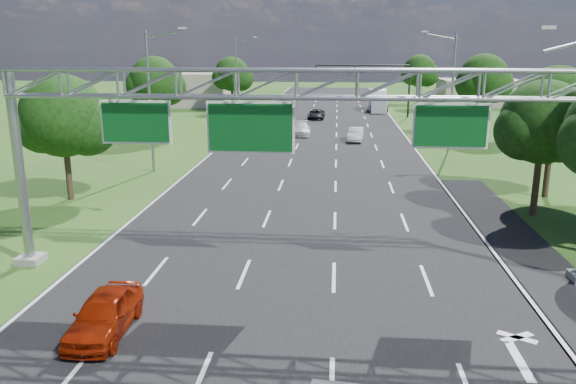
# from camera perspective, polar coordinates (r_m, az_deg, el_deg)

# --- Properties ---
(ground) EXTENTS (220.00, 220.00, 0.00)m
(ground) POSITION_cam_1_polar(r_m,az_deg,el_deg) (40.23, 2.31, 1.80)
(ground) COLOR #204314
(ground) RESTS_ON ground
(road) EXTENTS (18.00, 180.00, 0.02)m
(road) POSITION_cam_1_polar(r_m,az_deg,el_deg) (40.23, 2.31, 1.80)
(road) COLOR black
(road) RESTS_ON ground
(road_flare) EXTENTS (3.00, 30.00, 0.02)m
(road_flare) POSITION_cam_1_polar(r_m,az_deg,el_deg) (26.22, 23.53, -6.44)
(road_flare) COLOR black
(road_flare) RESTS_ON ground
(sign_gantry) EXTENTS (23.50, 1.00, 9.56)m
(sign_gantry) POSITION_cam_1_polar(r_m,az_deg,el_deg) (21.34, 1.07, 9.29)
(sign_gantry) COLOR gray
(sign_gantry) RESTS_ON ground
(traffic_signal) EXTENTS (12.21, 0.24, 7.00)m
(traffic_signal) POSITION_cam_1_polar(r_m,az_deg,el_deg) (74.52, 9.53, 11.47)
(traffic_signal) COLOR black
(traffic_signal) RESTS_ON ground
(streetlight_l_near) EXTENTS (2.97, 0.22, 10.16)m
(streetlight_l_near) POSITION_cam_1_polar(r_m,az_deg,el_deg) (41.46, -13.64, 9.59)
(streetlight_l_near) COLOR gray
(streetlight_l_near) RESTS_ON ground
(streetlight_l_far) EXTENTS (2.97, 0.22, 10.16)m
(streetlight_l_far) POSITION_cam_1_polar(r_m,az_deg,el_deg) (75.42, -5.15, 11.96)
(streetlight_l_far) COLOR gray
(streetlight_l_far) RESTS_ON ground
(streetlight_r_mid) EXTENTS (2.97, 0.22, 10.16)m
(streetlight_r_mid) POSITION_cam_1_polar(r_m,az_deg,el_deg) (50.23, 16.14, 10.22)
(streetlight_r_mid) COLOR gray
(streetlight_r_mid) RESTS_ON ground
(tree_verge_la) EXTENTS (5.76, 4.80, 7.40)m
(tree_verge_la) POSITION_cam_1_polar(r_m,az_deg,el_deg) (35.20, -21.73, 6.83)
(tree_verge_la) COLOR #2D2116
(tree_verge_la) RESTS_ON ground
(tree_verge_lb) EXTENTS (5.76, 4.80, 8.06)m
(tree_verge_lb) POSITION_cam_1_polar(r_m,az_deg,el_deg) (57.16, -13.33, 10.68)
(tree_verge_lb) COLOR #2D2116
(tree_verge_lb) RESTS_ON ground
(tree_verge_lc) EXTENTS (5.76, 4.80, 7.62)m
(tree_verge_lc) POSITION_cam_1_polar(r_m,az_deg,el_deg) (80.69, -5.67, 11.68)
(tree_verge_lc) COLOR #2D2116
(tree_verge_lc) RESTS_ON ground
(tree_verge_rd) EXTENTS (5.76, 4.80, 8.28)m
(tree_verge_rd) POSITION_cam_1_polar(r_m,az_deg,el_deg) (59.09, 19.29, 10.59)
(tree_verge_rd) COLOR #2D2116
(tree_verge_rd) RESTS_ON ground
(tree_verge_re) EXTENTS (5.76, 4.80, 7.84)m
(tree_verge_re) POSITION_cam_1_polar(r_m,az_deg,el_deg) (88.18, 13.25, 11.75)
(tree_verge_re) COLOR #2D2116
(tree_verge_re) RESTS_ON ground
(building_left) EXTENTS (14.00, 10.00, 5.00)m
(building_left) POSITION_cam_1_polar(r_m,az_deg,el_deg) (90.61, -10.44, 10.24)
(building_left) COLOR #A6998B
(building_left) RESTS_ON ground
(building_right) EXTENTS (12.00, 9.00, 4.00)m
(building_right) POSITION_cam_1_polar(r_m,az_deg,el_deg) (94.13, 18.87, 9.56)
(building_right) COLOR #A6998B
(building_right) RESTS_ON ground
(red_coupe) EXTENTS (1.69, 3.98, 1.34)m
(red_coupe) POSITION_cam_1_polar(r_m,az_deg,el_deg) (19.03, -18.15, -11.66)
(red_coupe) COLOR #961E06
(red_coupe) RESTS_ON ground
(car_queue_a) EXTENTS (2.16, 4.62, 1.30)m
(car_queue_a) POSITION_cam_1_polar(r_m,az_deg,el_deg) (58.34, 1.34, 6.42)
(car_queue_a) COLOR silver
(car_queue_a) RESTS_ON ground
(car_queue_b) EXTENTS (2.12, 4.40, 1.21)m
(car_queue_b) POSITION_cam_1_polar(r_m,az_deg,el_deg) (71.87, 2.90, 7.89)
(car_queue_b) COLOR black
(car_queue_b) RESTS_ON ground
(car_queue_c) EXTENTS (2.44, 4.78, 1.56)m
(car_queue_c) POSITION_cam_1_polar(r_m,az_deg,el_deg) (60.10, -0.68, 6.79)
(car_queue_c) COLOR black
(car_queue_c) RESTS_ON ground
(car_queue_d) EXTENTS (1.76, 4.03, 1.29)m
(car_queue_d) POSITION_cam_1_polar(r_m,az_deg,el_deg) (55.05, 6.88, 5.83)
(car_queue_d) COLOR silver
(car_queue_d) RESTS_ON ground
(box_truck) EXTENTS (2.90, 7.89, 2.90)m
(box_truck) POSITION_cam_1_polar(r_m,az_deg,el_deg) (82.57, 9.13, 9.14)
(box_truck) COLOR white
(box_truck) RESTS_ON ground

